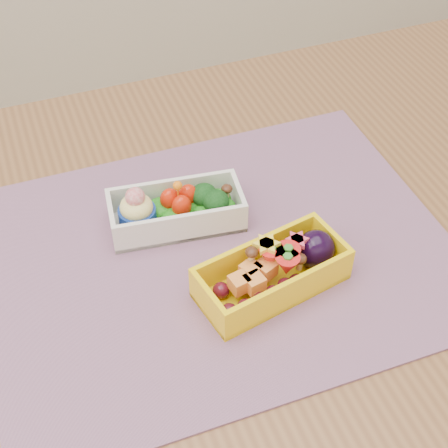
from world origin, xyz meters
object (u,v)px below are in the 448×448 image
object	(u,v)px
bento_white	(176,210)
bento_yellow	(275,271)
table	(233,331)
placemat	(219,254)

from	to	relation	value
bento_white	bento_yellow	bearing A→B (deg)	-54.68
table	bento_white	bearing A→B (deg)	109.54
placemat	bento_white	bearing A→B (deg)	115.83
table	bento_yellow	bearing A→B (deg)	-41.90
table	bento_white	xyz separation A→B (m)	(-0.03, 0.09, 0.12)
bento_yellow	placemat	bearing A→B (deg)	109.30
table	placemat	distance (m)	0.11
bento_white	placemat	bearing A→B (deg)	-57.08
table	bento_yellow	world-z (taller)	bento_yellow
placemat	bento_white	world-z (taller)	bento_white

